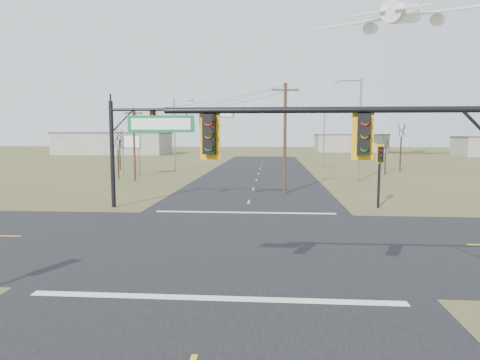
# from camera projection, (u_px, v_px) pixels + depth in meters

# --- Properties ---
(ground) EXTENTS (320.00, 320.00, 0.00)m
(ground) POSITION_uv_depth(u_px,v_px,m) (235.00, 241.00, 21.00)
(ground) COLOR brown
(ground) RESTS_ON ground
(road_ew) EXTENTS (160.00, 14.00, 0.02)m
(road_ew) POSITION_uv_depth(u_px,v_px,m) (235.00, 241.00, 21.00)
(road_ew) COLOR black
(road_ew) RESTS_ON ground
(road_ns) EXTENTS (14.00, 160.00, 0.02)m
(road_ns) POSITION_uv_depth(u_px,v_px,m) (235.00, 241.00, 21.00)
(road_ns) COLOR black
(road_ns) RESTS_ON ground
(stop_bar_near) EXTENTS (12.00, 0.40, 0.01)m
(stop_bar_near) POSITION_uv_depth(u_px,v_px,m) (215.00, 298.00, 13.56)
(stop_bar_near) COLOR silver
(stop_bar_near) RESTS_ON road_ns
(stop_bar_far) EXTENTS (12.00, 0.40, 0.01)m
(stop_bar_far) POSITION_uv_depth(u_px,v_px,m) (245.00, 212.00, 28.44)
(stop_bar_far) COLOR silver
(stop_bar_far) RESTS_ON road_ns
(mast_arm_near) EXTENTS (10.33, 0.48, 6.43)m
(mast_arm_near) POSITION_uv_depth(u_px,v_px,m) (366.00, 154.00, 11.03)
(mast_arm_near) COLOR black
(mast_arm_near) RESTS_ON ground
(mast_arm_far) EXTENTS (9.29, 0.57, 7.53)m
(mast_arm_far) POSITION_uv_depth(u_px,v_px,m) (151.00, 131.00, 29.96)
(mast_arm_far) COLOR black
(mast_arm_far) RESTS_ON ground
(pedestal_signal_ne) EXTENTS (0.66, 0.57, 4.54)m
(pedestal_signal_ne) POSITION_uv_depth(u_px,v_px,m) (380.00, 162.00, 29.92)
(pedestal_signal_ne) COLOR black
(pedestal_signal_ne) RESTS_ON ground
(utility_pole_near) EXTENTS (2.33, 0.46, 9.58)m
(utility_pole_near) POSITION_uv_depth(u_px,v_px,m) (285.00, 137.00, 36.90)
(utility_pole_near) COLOR #4A3020
(utility_pole_near) RESTS_ON ground
(utility_pole_far) EXTENTS (1.98, 0.50, 8.14)m
(utility_pole_far) POSITION_uv_depth(u_px,v_px,m) (134.00, 143.00, 47.67)
(utility_pole_far) COLOR #4A3020
(utility_pole_far) RESTS_ON ground
(highway_sign) EXTENTS (2.70, 0.76, 5.18)m
(highway_sign) POSITION_uv_depth(u_px,v_px,m) (131.00, 146.00, 53.33)
(highway_sign) COLOR slate
(highway_sign) RESTS_ON ground
(streetlight_a) EXTENTS (3.14, 0.47, 11.20)m
(streetlight_a) POSITION_uv_depth(u_px,v_px,m) (358.00, 124.00, 46.63)
(streetlight_a) COLOR slate
(streetlight_a) RESTS_ON ground
(streetlight_b) EXTENTS (2.52, 0.23, 9.09)m
(streetlight_b) POSITION_uv_depth(u_px,v_px,m) (323.00, 135.00, 65.84)
(streetlight_b) COLOR slate
(streetlight_b) RESTS_ON ground
(streetlight_c) EXTENTS (2.86, 0.43, 10.23)m
(streetlight_c) POSITION_uv_depth(u_px,v_px,m) (176.00, 131.00, 60.13)
(streetlight_c) COLOR slate
(streetlight_c) RESTS_ON ground
(bare_tree_a) EXTENTS (2.73, 2.73, 5.41)m
(bare_tree_a) POSITION_uv_depth(u_px,v_px,m) (118.00, 142.00, 49.72)
(bare_tree_a) COLOR black
(bare_tree_a) RESTS_ON ground
(bare_tree_b) EXTENTS (3.28, 3.28, 6.59)m
(bare_tree_b) POSITION_uv_depth(u_px,v_px,m) (119.00, 134.00, 63.12)
(bare_tree_b) COLOR black
(bare_tree_b) RESTS_ON ground
(bare_tree_c) EXTENTS (2.63, 2.63, 5.64)m
(bare_tree_c) POSITION_uv_depth(u_px,v_px,m) (386.00, 140.00, 55.26)
(bare_tree_c) COLOR black
(bare_tree_c) RESTS_ON ground
(bare_tree_d) EXTENTS (3.30, 3.30, 7.34)m
(bare_tree_d) POSITION_uv_depth(u_px,v_px,m) (402.00, 129.00, 60.16)
(bare_tree_d) COLOR black
(bare_tree_d) RESTS_ON ground
(warehouse_left) EXTENTS (28.00, 14.00, 5.50)m
(warehouse_left) POSITION_uv_depth(u_px,v_px,m) (114.00, 144.00, 112.94)
(warehouse_left) COLOR #A7A094
(warehouse_left) RESTS_ON ground
(warehouse_mid) EXTENTS (20.00, 12.00, 5.00)m
(warehouse_mid) POSITION_uv_depth(u_px,v_px,m) (350.00, 143.00, 127.93)
(warehouse_mid) COLOR #A7A094
(warehouse_mid) RESTS_ON ground
(jet_airliner) EXTENTS (30.64, 31.22, 14.49)m
(jet_airliner) POSITION_uv_depth(u_px,v_px,m) (403.00, 13.00, 81.05)
(jet_airliner) COLOR white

